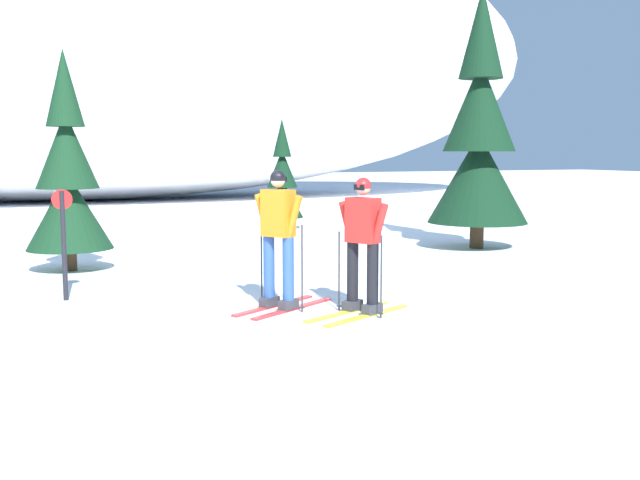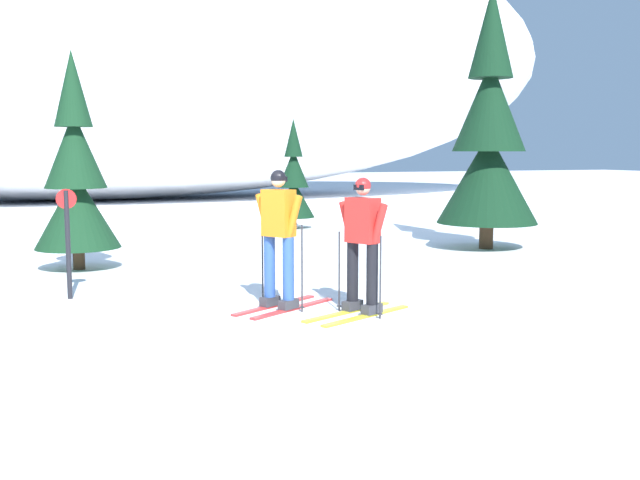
# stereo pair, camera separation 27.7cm
# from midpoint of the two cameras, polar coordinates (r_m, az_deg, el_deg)

# --- Properties ---
(ground_plane) EXTENTS (120.00, 120.00, 0.00)m
(ground_plane) POSITION_cam_midpoint_polar(r_m,az_deg,el_deg) (8.73, -9.69, -7.12)
(ground_plane) COLOR white
(skier_red_jacket) EXTENTS (1.64, 1.08, 1.77)m
(skier_red_jacket) POSITION_cam_midpoint_polar(r_m,az_deg,el_deg) (9.46, 2.47, -0.21)
(skier_red_jacket) COLOR gold
(skier_red_jacket) RESTS_ON ground
(skier_orange_jacket) EXTENTS (1.60, 1.20, 1.86)m
(skier_orange_jacket) POSITION_cam_midpoint_polar(r_m,az_deg,el_deg) (9.73, -4.04, 0.29)
(skier_orange_jacket) COLOR red
(skier_orange_jacket) RESTS_ON ground
(pine_tree_center_left) EXTENTS (1.49, 1.49, 3.86)m
(pine_tree_center_left) POSITION_cam_midpoint_polar(r_m,az_deg,el_deg) (13.66, -19.53, 4.46)
(pine_tree_center_left) COLOR #47301E
(pine_tree_center_left) RESTS_ON ground
(pine_tree_center_right) EXTENTS (1.15, 1.15, 2.99)m
(pine_tree_center_right) POSITION_cam_midpoint_polar(r_m,az_deg,el_deg) (20.15, -3.34, 4.45)
(pine_tree_center_right) COLOR #47301E
(pine_tree_center_right) RESTS_ON ground
(pine_tree_far_right) EXTENTS (2.15, 2.15, 5.57)m
(pine_tree_far_right) POSITION_cam_midpoint_polar(r_m,az_deg,el_deg) (16.26, 11.75, 7.55)
(pine_tree_far_right) COLOR #47301E
(pine_tree_far_right) RESTS_ON ground
(snow_ridge_background) EXTENTS (44.18, 16.84, 13.54)m
(snow_ridge_background) POSITION_cam_midpoint_polar(r_m,az_deg,el_deg) (33.99, -18.80, 14.42)
(snow_ridge_background) COLOR white
(snow_ridge_background) RESTS_ON ground
(trail_marker_post) EXTENTS (0.28, 0.07, 1.57)m
(trail_marker_post) POSITION_cam_midpoint_polar(r_m,az_deg,el_deg) (10.98, -19.95, 0.14)
(trail_marker_post) COLOR black
(trail_marker_post) RESTS_ON ground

